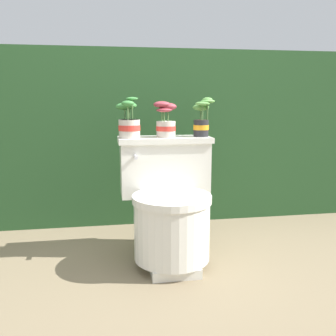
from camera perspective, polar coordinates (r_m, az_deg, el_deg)
name	(u,v)px	position (r m, az deg, el deg)	size (l,w,h in m)	color
ground_plane	(167,267)	(2.05, -0.16, -14.82)	(12.00, 12.00, 0.00)	#75664C
hedge_backdrop	(144,133)	(2.99, -3.72, 5.28)	(3.38, 0.83, 1.21)	#234723
toilet	(169,205)	(2.02, 0.16, -5.69)	(0.52, 0.54, 0.66)	silver
potted_plant_left	(129,123)	(2.05, -5.98, 6.89)	(0.13, 0.13, 0.22)	beige
potted_plant_midleft	(166,122)	(2.09, -0.36, 7.03)	(0.13, 0.11, 0.20)	beige
potted_plant_middle	(202,120)	(2.13, 5.18, 7.37)	(0.12, 0.11, 0.22)	#262628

